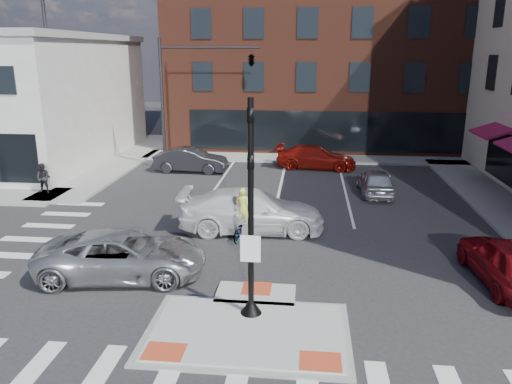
# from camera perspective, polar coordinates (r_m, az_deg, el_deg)

# --- Properties ---
(ground) EXTENTS (120.00, 120.00, 0.00)m
(ground) POSITION_cam_1_polar(r_m,az_deg,el_deg) (14.14, -0.75, -14.84)
(ground) COLOR #28282B
(ground) RESTS_ON ground
(refuge_island) EXTENTS (5.40, 4.65, 0.13)m
(refuge_island) POSITION_cam_1_polar(r_m,az_deg,el_deg) (13.89, -0.88, -15.20)
(refuge_island) COLOR gray
(refuge_island) RESTS_ON ground
(sidewalk_nw) EXTENTS (23.50, 20.50, 0.15)m
(sidewalk_nw) POSITION_cam_1_polar(r_m,az_deg,el_deg) (33.64, -26.94, 1.83)
(sidewalk_nw) COLOR gray
(sidewalk_nw) RESTS_ON ground
(sidewalk_n) EXTENTS (26.00, 3.00, 0.15)m
(sidewalk_n) POSITION_cam_1_polar(r_m,az_deg,el_deg) (34.85, 8.48, 3.83)
(sidewalk_n) COLOR gray
(sidewalk_n) RESTS_ON ground
(building_n) EXTENTS (24.40, 18.40, 15.50)m
(building_n) POSITION_cam_1_polar(r_m,az_deg,el_deg) (44.10, 8.40, 16.42)
(building_n) COLOR #55271A
(building_n) RESTS_ON ground
(building_far_left) EXTENTS (10.00, 12.00, 10.00)m
(building_far_left) POSITION_cam_1_polar(r_m,az_deg,el_deg) (64.35, 1.22, 13.84)
(building_far_left) COLOR slate
(building_far_left) RESTS_ON ground
(building_far_right) EXTENTS (12.00, 12.00, 12.00)m
(building_far_right) POSITION_cam_1_polar(r_m,az_deg,el_deg) (66.52, 12.98, 14.38)
(building_far_right) COLOR brown
(building_far_right) RESTS_ON ground
(signal_pole) EXTENTS (0.60, 0.60, 5.98)m
(signal_pole) POSITION_cam_1_polar(r_m,az_deg,el_deg) (13.46, -0.59, -5.31)
(signal_pole) COLOR black
(signal_pole) RESTS_ON refuge_island
(mast_arm_signal) EXTENTS (6.10, 2.24, 8.00)m
(mast_arm_signal) POSITION_cam_1_polar(r_m,az_deg,el_deg) (30.50, -3.36, 13.91)
(mast_arm_signal) COLOR black
(mast_arm_signal) RESTS_ON ground
(silver_suv) EXTENTS (5.73, 3.21, 1.51)m
(silver_suv) POSITION_cam_1_polar(r_m,az_deg,el_deg) (17.05, -15.02, -6.99)
(silver_suv) COLOR #A8ABAF
(silver_suv) RESTS_ON ground
(red_sedan) EXTENTS (2.23, 4.77, 1.58)m
(red_sedan) POSITION_cam_1_polar(r_m,az_deg,el_deg) (17.85, 26.90, -7.07)
(red_sedan) COLOR maroon
(red_sedan) RESTS_ON ground
(white_pickup) EXTENTS (6.11, 2.87, 1.72)m
(white_pickup) POSITION_cam_1_polar(r_m,az_deg,el_deg) (20.58, -0.49, -2.15)
(white_pickup) COLOR white
(white_pickup) RESTS_ON ground
(bg_car_dark) EXTENTS (4.55, 1.75, 1.48)m
(bg_car_dark) POSITION_cam_1_polar(r_m,az_deg,el_deg) (31.02, -7.45, 3.64)
(bg_car_dark) COLOR #242428
(bg_car_dark) RESTS_ON ground
(bg_car_silver) EXTENTS (1.65, 4.01, 1.36)m
(bg_car_silver) POSITION_cam_1_polar(r_m,az_deg,el_deg) (26.58, 13.52, 1.15)
(bg_car_silver) COLOR #ADB0B5
(bg_car_silver) RESTS_ON ground
(bg_car_red) EXTENTS (5.21, 2.61, 1.45)m
(bg_car_red) POSITION_cam_1_polar(r_m,az_deg,el_deg) (31.88, 6.87, 3.97)
(bg_car_red) COLOR maroon
(bg_car_red) RESTS_ON ground
(cyclist) EXTENTS (1.03, 1.74, 2.10)m
(cyclist) POSITION_cam_1_polar(r_m,az_deg,el_deg) (19.75, -1.54, -3.42)
(cyclist) COLOR #3F3F44
(cyclist) RESTS_ON ground
(pedestrian_a) EXTENTS (0.77, 0.61, 1.55)m
(pedestrian_a) POSITION_cam_1_polar(r_m,az_deg,el_deg) (27.79, -23.12, 1.46)
(pedestrian_a) COLOR black
(pedestrian_a) RESTS_ON sidewalk_nw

